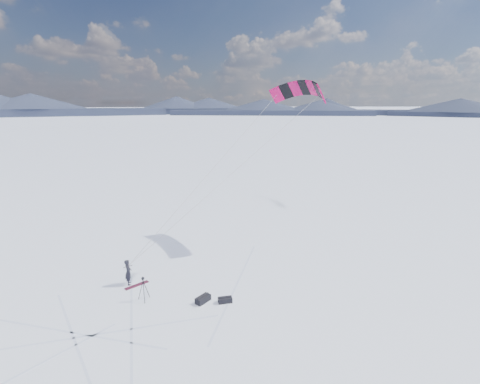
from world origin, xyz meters
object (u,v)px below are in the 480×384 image
object	(u,v)px
tripod	(143,286)
gear_bag_a	(203,299)
gear_bag_b	(225,300)
snowkiter	(129,284)
snowboard	(137,285)

from	to	relation	value
tripod	gear_bag_a	distance (m)	3.43
gear_bag_a	gear_bag_b	bearing A→B (deg)	-54.49
snowkiter	snowboard	distance (m)	0.54
snowkiter	tripod	distance (m)	2.45
gear_bag_a	snowboard	bearing A→B (deg)	104.53
tripod	snowboard	bearing A→B (deg)	70.94
gear_bag_a	gear_bag_b	xyz separation A→B (m)	(1.16, -0.44, -0.02)
tripod	gear_bag_a	world-z (taller)	tripod
snowboard	tripod	xyz separation A→B (m)	(0.33, -1.81, 0.88)
snowboard	gear_bag_a	bearing A→B (deg)	-65.50
gear_bag_b	tripod	bearing A→B (deg)	165.06
snowkiter	gear_bag_b	xyz separation A→B (m)	(5.03, -3.83, 0.15)
snowkiter	tripod	xyz separation A→B (m)	(0.76, -2.14, 0.90)
snowkiter	snowboard	world-z (taller)	snowkiter
snowkiter	gear_bag_a	bearing A→B (deg)	-132.10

